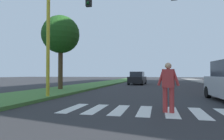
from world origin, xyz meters
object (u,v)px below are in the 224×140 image
tree_mid (61,35)px  pedestrian_performer (168,85)px  traffic_light_gantry (87,14)px  sedan_midblock (137,79)px

tree_mid → pedestrian_performer: 11.41m
pedestrian_performer → traffic_light_gantry: bearing=147.7°
pedestrian_performer → tree_mid: bearing=136.4°
tree_mid → sedan_midblock: (4.95, 11.34, -3.67)m
tree_mid → sedan_midblock: bearing=66.4°
pedestrian_performer → sedan_midblock: size_ratio=0.37×
traffic_light_gantry → pedestrian_performer: size_ratio=4.48×
tree_mid → traffic_light_gantry: size_ratio=0.77×
traffic_light_gantry → tree_mid: bearing=128.6°
tree_mid → sedan_midblock: size_ratio=1.26×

